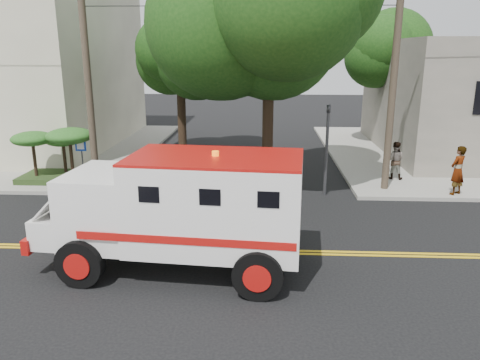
{
  "coord_description": "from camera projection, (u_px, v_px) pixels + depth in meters",
  "views": [
    {
      "loc": [
        1.37,
        -12.42,
        5.59
      ],
      "look_at": [
        0.61,
        1.92,
        1.6
      ],
      "focal_mm": 35.0,
      "sensor_mm": 36.0,
      "label": 1
    }
  ],
  "objects": [
    {
      "name": "ground",
      "position": [
        215.0,
        251.0,
        13.51
      ],
      "size": [
        100.0,
        100.0,
        0.0
      ],
      "primitive_type": "plane",
      "color": "black",
      "rests_on": "ground"
    },
    {
      "name": "sidewalk_nw",
      "position": [
        9.0,
        149.0,
        27.17
      ],
      "size": [
        17.0,
        17.0,
        0.15
      ],
      "primitive_type": "cube",
      "color": "gray",
      "rests_on": "ground"
    },
    {
      "name": "utility_pole_left",
      "position": [
        88.0,
        79.0,
        18.37
      ],
      "size": [
        0.28,
        0.28,
        9.0
      ],
      "primitive_type": "cylinder",
      "color": "#382D23",
      "rests_on": "ground"
    },
    {
      "name": "utility_pole_right",
      "position": [
        394.0,
        80.0,
        17.95
      ],
      "size": [
        0.28,
        0.28,
        9.0
      ],
      "primitive_type": "cylinder",
      "color": "#382D23",
      "rests_on": "ground"
    },
    {
      "name": "tree_main",
      "position": [
        281.0,
        6.0,
        17.46
      ],
      "size": [
        6.08,
        5.7,
        9.85
      ],
      "color": "black",
      "rests_on": "ground"
    },
    {
      "name": "tree_left",
      "position": [
        185.0,
        47.0,
        23.46
      ],
      "size": [
        4.48,
        4.2,
        7.7
      ],
      "color": "black",
      "rests_on": "ground"
    },
    {
      "name": "tree_right",
      "position": [
        397.0,
        41.0,
        26.6
      ],
      "size": [
        4.8,
        4.5,
        8.2
      ],
      "color": "black",
      "rests_on": "ground"
    },
    {
      "name": "traffic_signal",
      "position": [
        327.0,
        140.0,
        18.11
      ],
      "size": [
        0.15,
        0.18,
        3.6
      ],
      "color": "#3F3F42",
      "rests_on": "ground"
    },
    {
      "name": "accessibility_sign",
      "position": [
        82.0,
        156.0,
        19.4
      ],
      "size": [
        0.45,
        0.1,
        2.02
      ],
      "color": "#3F3F42",
      "rests_on": "ground"
    },
    {
      "name": "palm_planter",
      "position": [
        57.0,
        147.0,
        19.83
      ],
      "size": [
        3.52,
        2.63,
        2.36
      ],
      "color": "#1E3314",
      "rests_on": "sidewalk_nw"
    },
    {
      "name": "armored_truck",
      "position": [
        182.0,
        206.0,
        11.88
      ],
      "size": [
        7.01,
        3.26,
        3.1
      ],
      "rotation": [
        0.0,
        0.0,
        -0.09
      ],
      "color": "white",
      "rests_on": "ground"
    },
    {
      "name": "pedestrian_a",
      "position": [
        458.0,
        170.0,
        18.06
      ],
      "size": [
        0.84,
        0.79,
        1.93
      ],
      "primitive_type": "imported",
      "rotation": [
        0.0,
        0.0,
        3.77
      ],
      "color": "gray",
      "rests_on": "sidewalk_ne"
    },
    {
      "name": "pedestrian_b",
      "position": [
        395.0,
        160.0,
        20.34
      ],
      "size": [
        0.94,
        0.82,
        1.64
      ],
      "primitive_type": "imported",
      "rotation": [
        0.0,
        0.0,
        2.87
      ],
      "color": "gray",
      "rests_on": "sidewalk_ne"
    }
  ]
}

